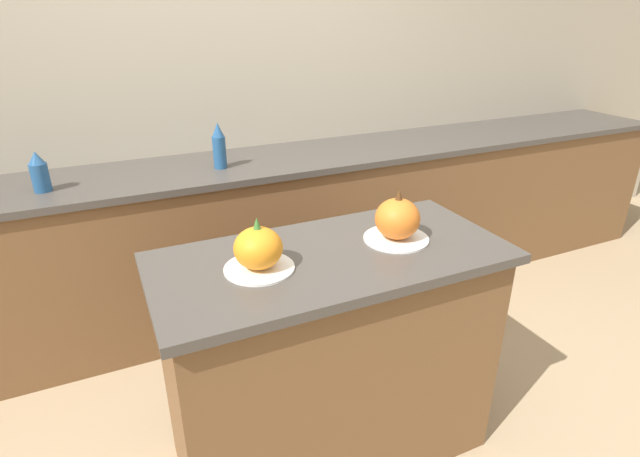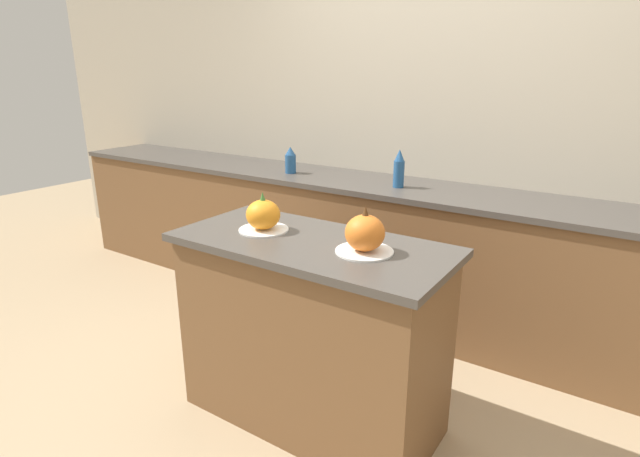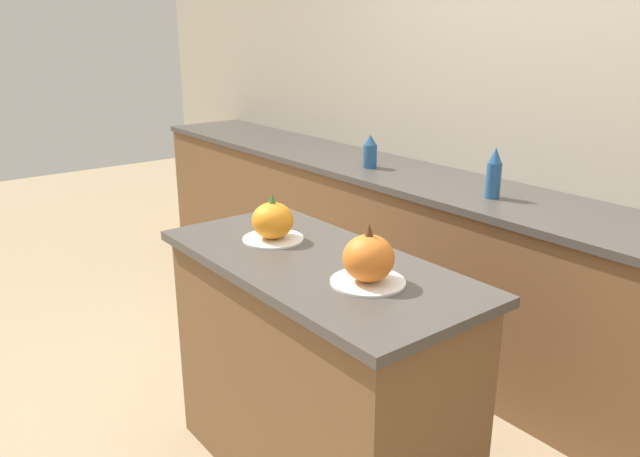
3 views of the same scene
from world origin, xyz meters
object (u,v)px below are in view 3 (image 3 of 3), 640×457
object	(u,v)px
pumpkin_cake_right	(368,260)
bottle_tall	(494,174)
bottle_short	(370,152)
pumpkin_cake_left	(272,222)

from	to	relation	value
pumpkin_cake_right	bottle_tall	xyz separation A→B (m)	(-0.37, 1.10, 0.05)
pumpkin_cake_right	bottle_short	distance (m)	1.62
pumpkin_cake_right	bottle_tall	distance (m)	1.16
bottle_tall	pumpkin_cake_left	bearing A→B (deg)	-98.17
bottle_tall	bottle_short	world-z (taller)	bottle_tall
pumpkin_cake_left	bottle_tall	bearing A→B (deg)	81.83
pumpkin_cake_right	bottle_short	world-z (taller)	same
pumpkin_cake_right	bottle_short	size ratio (longest dim) A/B	1.30
pumpkin_cake_right	bottle_tall	size ratio (longest dim) A/B	1.01
pumpkin_cake_left	bottle_short	size ratio (longest dim) A/B	1.25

